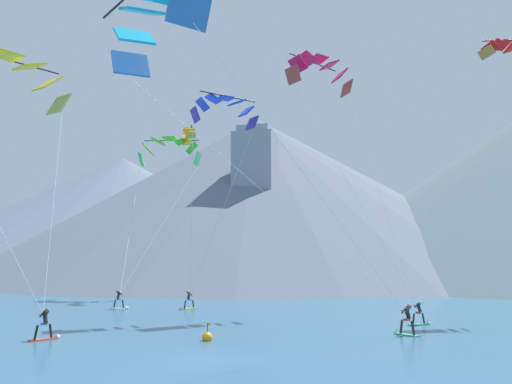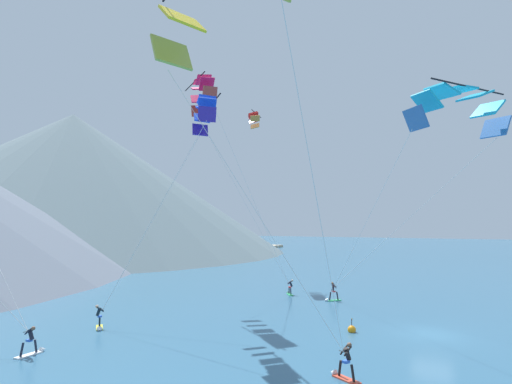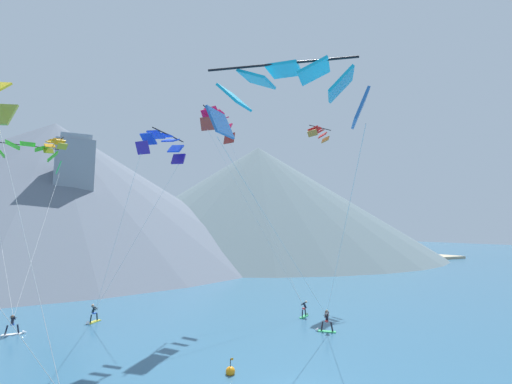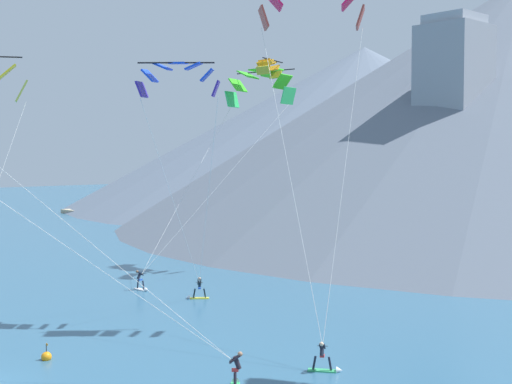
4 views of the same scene
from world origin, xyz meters
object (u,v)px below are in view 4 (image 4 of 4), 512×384
kitesurfer_mid_center (327,363)px  kitesurfer_far_left (197,292)px  parafoil_kite_far_left (178,76)px  parafoil_kite_far_right (259,84)px  kitesurfer_near_trail (236,375)px  parafoil_kite_distant_low_drift (269,66)px  parafoil_kite_mid_center (312,1)px  race_marker_buoy (46,357)px  kitesurfer_far_right (142,284)px

kitesurfer_mid_center → kitesurfer_far_left: size_ratio=0.97×
parafoil_kite_far_left → parafoil_kite_far_right: bearing=124.2°
kitesurfer_mid_center → kitesurfer_near_trail: bearing=-104.8°
kitesurfer_near_trail → kitesurfer_mid_center: bearing=75.2°
kitesurfer_mid_center → parafoil_kite_far_left: size_ratio=0.10×
kitesurfer_mid_center → parafoil_kite_distant_low_drift: size_ratio=0.38×
parafoil_kite_mid_center → race_marker_buoy: (-4.43, -15.79, -20.30)m
parafoil_kite_distant_low_drift → parafoil_kite_mid_center: bearing=-36.2°
parafoil_kite_mid_center → parafoil_kite_far_right: parafoil_kite_mid_center is taller
kitesurfer_near_trail → kitesurfer_far_left: size_ratio=1.08×
kitesurfer_far_right → parafoil_kite_far_right: parafoil_kite_far_right is taller
kitesurfer_near_trail → kitesurfer_far_left: 20.92m
parafoil_kite_distant_low_drift → race_marker_buoy: 36.13m
parafoil_kite_far_left → parafoil_kite_distant_low_drift: (-10.00, 17.56, 3.04)m
parafoil_kite_far_left → parafoil_kite_distant_low_drift: 20.44m
parafoil_kite_far_left → parafoil_kite_far_right: size_ratio=0.88×
kitesurfer_far_right → parafoil_kite_far_right: bearing=99.3°
kitesurfer_far_left → parafoil_kite_mid_center: 23.23m
kitesurfer_far_left → parafoil_kite_distant_low_drift: (-5.05, 12.33, 18.54)m
kitesurfer_far_left → kitesurfer_far_right: (-5.62, -1.23, 0.03)m
kitesurfer_mid_center → parafoil_kite_far_right: bearing=143.0°
kitesurfer_far_left → parafoil_kite_distant_low_drift: bearing=112.3°
parafoil_kite_mid_center → parafoil_kite_far_left: (-6.92, -5.19, -4.48)m
parafoil_kite_far_right → kitesurfer_mid_center: bearing=-37.0°
kitesurfer_mid_center → kitesurfer_far_left: 19.96m
kitesurfer_near_trail → parafoil_kite_distant_low_drift: 37.58m
parafoil_kite_far_right → kitesurfer_near_trail: bearing=-44.5°
kitesurfer_mid_center → parafoil_kite_mid_center: (-7.05, 6.35, 20.00)m
parafoil_kite_mid_center → kitesurfer_near_trail: bearing=-63.0°
parafoil_kite_far_right → parafoil_kite_distant_low_drift: 3.71m
kitesurfer_near_trail → parafoil_kite_mid_center: bearing=117.0°
parafoil_kite_mid_center → race_marker_buoy: size_ratio=20.08×
parafoil_kite_far_left → race_marker_buoy: (2.49, -10.61, -15.82)m
parafoil_kite_far_right → race_marker_buoy: 37.98m
kitesurfer_far_right → parafoil_kite_far_left: bearing=-20.7°
race_marker_buoy → parafoil_kite_far_left: bearing=103.2°
parafoil_kite_far_right → parafoil_kite_distant_low_drift: bearing=-28.6°
parafoil_kite_far_left → parafoil_kite_distant_low_drift: bearing=119.7°
parafoil_kite_far_right → race_marker_buoy: (15.56, -29.84, -17.61)m
parafoil_kite_distant_low_drift → kitesurfer_far_left: bearing=-67.7°
kitesurfer_far_left → parafoil_kite_far_right: bearing=120.1°
kitesurfer_far_right → kitesurfer_mid_center: bearing=-11.9°
parafoil_kite_far_left → kitesurfer_far_left: bearing=133.4°
parafoil_kite_far_right → parafoil_kite_mid_center: bearing=-35.1°
parafoil_kite_distant_low_drift → kitesurfer_far_right: bearing=-92.4°
kitesurfer_near_trail → parafoil_kite_mid_center: (-5.75, 11.26, 19.88)m
kitesurfer_far_right → parafoil_kite_distant_low_drift: parafoil_kite_distant_low_drift is taller
race_marker_buoy → kitesurfer_far_right: bearing=131.8°
parafoil_kite_far_left → parafoil_kite_far_right: (-13.07, 19.24, 1.80)m
kitesurfer_far_left → parafoil_kite_mid_center: size_ratio=0.08×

